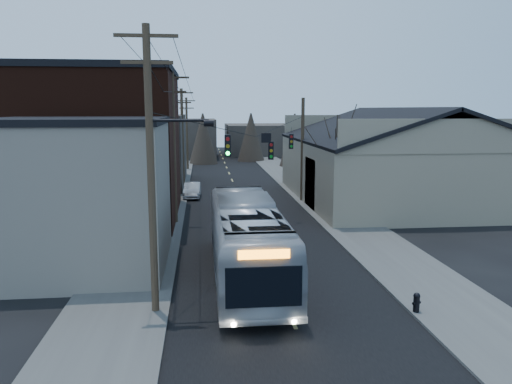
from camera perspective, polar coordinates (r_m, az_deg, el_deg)
ground at (r=17.20m, az=5.25°, el=-16.81°), size 160.00×160.00×0.00m
road_surface at (r=45.85m, az=-2.14°, el=-0.06°), size 9.00×110.00×0.02m
sidewalk_left at (r=45.85m, az=-10.27°, el=-0.15°), size 4.00×110.00×0.12m
sidewalk_right at (r=46.74m, az=5.83°, el=0.14°), size 4.00×110.00×0.12m
building_clapboard at (r=25.14m, az=-19.53°, el=-0.47°), size 8.00×8.00×7.00m
building_brick at (r=35.86m, az=-17.22°, el=4.89°), size 10.00×12.00×10.00m
building_left_far at (r=51.66m, az=-13.25°, el=4.67°), size 9.00×14.00×7.00m
warehouse at (r=43.51m, az=15.68°, el=2.65°), size 16.16×20.60×7.73m
building_far_left at (r=80.29m, az=-8.23°, el=6.09°), size 10.00×12.00×6.00m
building_far_right at (r=85.86m, az=0.64°, el=6.07°), size 12.00×14.00×5.00m
bare_tree at (r=36.63m, az=9.16°, el=3.08°), size 0.40×0.40×7.20m
utility_lines at (r=39.34m, az=-6.13°, el=5.56°), size 11.24×45.28×10.50m
bus at (r=22.63m, az=-1.04°, el=-5.50°), size 2.96×12.63×3.52m
parked_car at (r=43.57m, az=-7.29°, el=0.21°), size 1.50×3.95×1.29m
fire_hydrant at (r=19.93m, az=17.87°, el=-11.83°), size 0.36×0.25×0.75m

